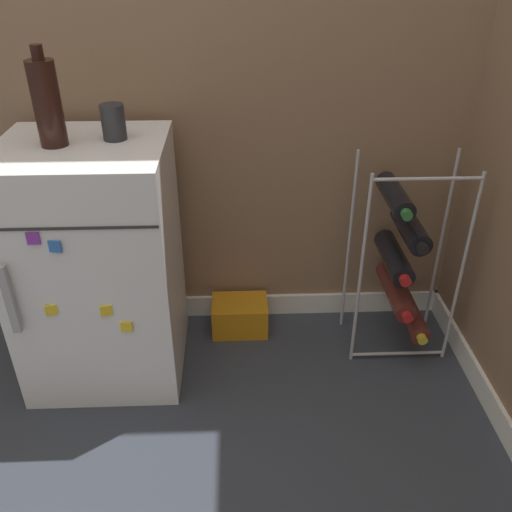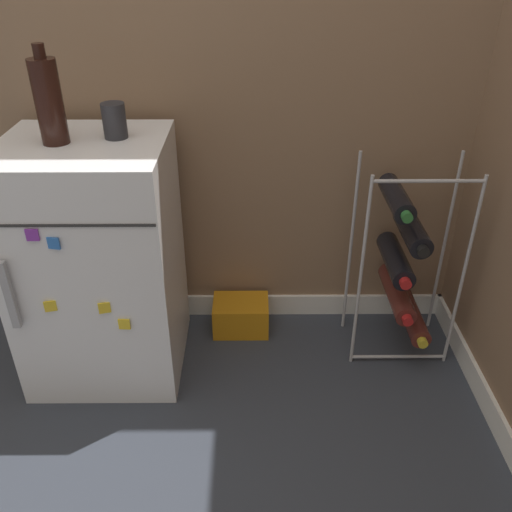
% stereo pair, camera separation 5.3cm
% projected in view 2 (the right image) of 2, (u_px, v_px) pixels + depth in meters
% --- Properties ---
extents(ground_plane, '(14.00, 14.00, 0.00)m').
position_uv_depth(ground_plane, '(249.00, 417.00, 1.80)').
color(ground_plane, '#333842').
extents(mini_fridge, '(0.51, 0.49, 0.84)m').
position_uv_depth(mini_fridge, '(100.00, 263.00, 1.84)').
color(mini_fridge, white).
rests_on(mini_fridge, ground_plane).
extents(wine_rack, '(0.36, 0.33, 0.75)m').
position_uv_depth(wine_rack, '(403.00, 264.00, 1.94)').
color(wine_rack, '#B2B2B7').
rests_on(wine_rack, ground_plane).
extents(soda_box, '(0.22, 0.16, 0.13)m').
position_uv_depth(soda_box, '(241.00, 315.00, 2.17)').
color(soda_box, orange).
rests_on(soda_box, ground_plane).
extents(fridge_top_cup, '(0.07, 0.07, 0.11)m').
position_uv_depth(fridge_top_cup, '(114.00, 121.00, 1.63)').
color(fridge_top_cup, '#28282D').
rests_on(fridge_top_cup, mini_fridge).
extents(fridge_top_bottle, '(0.08, 0.08, 0.28)m').
position_uv_depth(fridge_top_bottle, '(49.00, 101.00, 1.55)').
color(fridge_top_bottle, black).
rests_on(fridge_top_bottle, mini_fridge).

